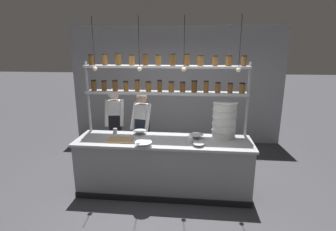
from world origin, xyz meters
name	(u,v)px	position (x,y,z in m)	size (l,w,h in m)	color
ground_plane	(164,190)	(0.00, 0.00, 0.00)	(40.00, 40.00, 0.00)	#3D3D42
back_wall	(175,85)	(0.00, 2.56, 1.44)	(5.26, 0.12, 2.88)	#939399
prep_counter	(164,166)	(0.00, 0.00, 0.46)	(2.86, 0.76, 0.92)	gray
spice_shelf_unit	(165,82)	(-0.01, 0.33, 1.82)	(2.75, 0.28, 2.29)	#ADAFB5
chef_left	(115,124)	(-1.04, 0.79, 0.92)	(0.39, 0.31, 1.62)	black
chef_center	(142,128)	(-0.48, 0.64, 0.90)	(0.41, 0.34, 1.59)	black
container_stack	(224,120)	(0.98, 0.24, 1.22)	(0.40, 0.40, 0.60)	white
cutting_board	(120,140)	(-0.69, -0.11, 0.93)	(0.40, 0.26, 0.02)	#A88456
prep_bowl_near_left	(199,145)	(0.56, -0.23, 0.94)	(0.16, 0.16, 0.04)	silver
prep_bowl_center_front	(143,144)	(-0.27, -0.32, 0.95)	(0.26, 0.26, 0.07)	white
prep_bowl_center_back	(140,132)	(-0.44, 0.25, 0.95)	(0.23, 0.23, 0.06)	#B2B7BC
prep_bowl_near_right	(196,136)	(0.53, 0.13, 0.95)	(0.24, 0.24, 0.06)	#B2B7BC
serving_cup_front	(115,131)	(-0.88, 0.25, 0.96)	(0.07, 0.07, 0.09)	#B2B7BC
serving_cup_by_board	(190,140)	(0.43, -0.10, 0.97)	(0.09, 0.09, 0.11)	silver
pendant_light_row	(163,66)	(0.00, 0.00, 2.10)	(2.26, 0.07, 0.81)	black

